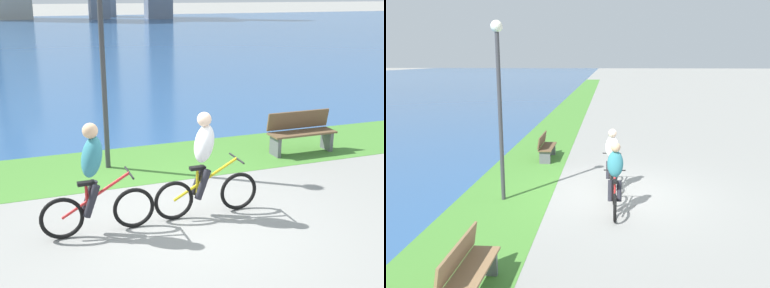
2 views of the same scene
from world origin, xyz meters
TOP-DOWN VIEW (x-y plane):
  - ground_plane at (0.00, 0.00)m, footprint 300.00×300.00m
  - grass_strip_bayside at (0.00, 2.87)m, footprint 120.00×2.36m
  - bay_water_surface at (0.00, 37.47)m, footprint 300.00×66.85m
  - cyclist_lead at (0.36, 0.14)m, footprint 1.73×0.52m
  - cyclist_trailing at (-1.35, 0.09)m, footprint 1.67×0.52m
  - bench_far_along_path at (3.52, 2.44)m, footprint 1.50×0.47m
  - lamppost_tall at (-0.65, 2.88)m, footprint 0.28×0.28m

SIDE VIEW (x-z plane):
  - ground_plane at x=0.00m, z-range 0.00..0.00m
  - bay_water_surface at x=0.00m, z-range 0.00..0.00m
  - grass_strip_bayside at x=0.00m, z-range 0.00..0.01m
  - bench_far_along_path at x=3.52m, z-range 0.00..0.90m
  - cyclist_trailing at x=-1.35m, z-range 0.00..1.67m
  - cyclist_lead at x=0.36m, z-range 0.00..1.67m
  - lamppost_tall at x=-0.65m, z-range 0.63..5.00m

